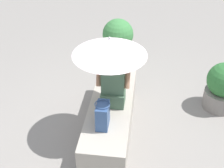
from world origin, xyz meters
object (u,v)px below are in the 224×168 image
tote_bag_canvas (103,115)px  planter_near (223,87)px  handbag_black (117,73)px  planter_far (118,41)px  parasol (110,47)px  person_seated (113,82)px

tote_bag_canvas → planter_near: bearing=-54.8°
handbag_black → planter_far: 1.33m
tote_bag_canvas → handbag_black: bearing=-3.0°
parasol → handbag_black: parasol is taller
parasol → planter_near: (0.85, -1.76, -1.06)m
planter_near → planter_far: 2.20m
person_seated → handbag_black: 0.66m
person_seated → planter_near: bearing=-65.7°
person_seated → parasol: 0.59m
person_seated → planter_near: size_ratio=1.09×
person_seated → tote_bag_canvas: size_ratio=2.41×
parasol → planter_near: bearing=-64.1°
parasol → planter_far: 2.22m
handbag_black → planter_near: bearing=-84.4°
tote_bag_canvas → planter_far: (2.42, 0.07, -0.16)m
parasol → tote_bag_canvas: 0.89m
planter_near → person_seated: bearing=114.3°
tote_bag_canvas → planter_near: (1.27, -1.79, -0.27)m
handbag_black → planter_far: (1.32, 0.13, -0.11)m
parasol → planter_near: 2.22m
handbag_black → tote_bag_canvas: 1.10m
planter_near → tote_bag_canvas: bearing=125.2°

